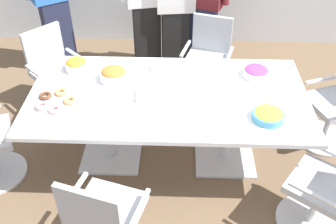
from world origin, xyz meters
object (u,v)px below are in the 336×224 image
object	(u,v)px
office_chair_4	(328,193)
snack_bowl_candy_mix	(256,72)
snack_bowl_pretzels	(114,74)
donut_platter	(55,101)
snack_bowl_chips_orange	(76,64)
office_chair_0	(207,63)
person_standing_2	(176,4)
snack_bowl_chips_yellow	(268,115)
napkin_pile	(149,94)
conference_table	(168,105)
plate_stack	(161,66)
office_chair_3	(105,222)
office_chair_1	(57,75)

from	to	relation	value
office_chair_4	snack_bowl_candy_mix	bearing A→B (deg)	59.24
snack_bowl_pretzels	donut_platter	distance (m)	0.57
snack_bowl_chips_orange	office_chair_0	bearing A→B (deg)	29.23
person_standing_2	snack_bowl_pretzels	distance (m)	1.49
snack_bowl_chips_yellow	napkin_pile	distance (m)	1.00
person_standing_2	conference_table	bearing A→B (deg)	82.02
person_standing_2	plate_stack	xyz separation A→B (m)	(-0.12, -1.17, -0.11)
conference_table	office_chair_0	bearing A→B (deg)	69.24
office_chair_3	donut_platter	size ratio (longest dim) A/B	2.66
snack_bowl_chips_orange	snack_bowl_candy_mix	bearing A→B (deg)	-1.70
person_standing_2	snack_bowl_pretzels	world-z (taller)	person_standing_2
office_chair_1	person_standing_2	xyz separation A→B (m)	(1.27, 0.83, 0.47)
office_chair_4	snack_bowl_pretzels	size ratio (longest dim) A/B	3.67
conference_table	snack_bowl_chips_yellow	distance (m)	0.87
office_chair_3	napkin_pile	bearing A→B (deg)	92.89
office_chair_1	snack_bowl_chips_yellow	world-z (taller)	office_chair_1
office_chair_0	plate_stack	distance (m)	0.89
office_chair_1	snack_bowl_pretzels	size ratio (longest dim) A/B	3.67
snack_bowl_pretzels	snack_bowl_candy_mix	xyz separation A→B (m)	(1.29, 0.10, -0.01)
snack_bowl_candy_mix	office_chair_4	bearing A→B (deg)	-67.46
person_standing_2	napkin_pile	distance (m)	1.66
office_chair_1	donut_platter	bearing A→B (deg)	60.69
conference_table	office_chair_4	xyz separation A→B (m)	(1.24, -0.76, -0.22)
snack_bowl_pretzels	snack_bowl_candy_mix	world-z (taller)	snack_bowl_pretzels
office_chair_3	snack_bowl_candy_mix	xyz separation A→B (m)	(1.20, 1.38, 0.39)
office_chair_3	napkin_pile	xyz separation A→B (m)	(0.24, 1.02, 0.37)
snack_bowl_chips_orange	donut_platter	world-z (taller)	snack_bowl_chips_orange
donut_platter	plate_stack	distance (m)	1.03
snack_bowl_chips_yellow	napkin_pile	xyz separation A→B (m)	(-0.97, 0.25, -0.01)
office_chair_3	person_standing_2	size ratio (longest dim) A/B	0.54
office_chair_0	snack_bowl_chips_yellow	world-z (taller)	office_chair_0
plate_stack	conference_table	bearing A→B (deg)	-78.87
person_standing_2	office_chair_1	bearing A→B (deg)	26.51
conference_table	office_chair_4	world-z (taller)	office_chair_4
office_chair_0	office_chair_3	xyz separation A→B (m)	(-0.81, -2.14, 0.00)
conference_table	snack_bowl_candy_mix	xyz separation A→B (m)	(0.79, 0.31, 0.17)
office_chair_0	plate_stack	size ratio (longest dim) A/B	4.32
snack_bowl_candy_mix	plate_stack	xyz separation A→B (m)	(-0.87, 0.11, -0.03)
office_chair_4	donut_platter	bearing A→B (deg)	111.34
office_chair_1	donut_platter	distance (m)	1.04
donut_platter	conference_table	bearing A→B (deg)	9.79
conference_table	snack_bowl_chips_orange	size ratio (longest dim) A/B	11.26
office_chair_1	person_standing_2	distance (m)	1.59
plate_stack	snack_bowl_candy_mix	bearing A→B (deg)	-7.07
person_standing_2	snack_bowl_candy_mix	xyz separation A→B (m)	(0.76, -1.28, -0.08)
conference_table	office_chair_0	world-z (taller)	office_chair_0
snack_bowl_candy_mix	snack_bowl_chips_orange	bearing A→B (deg)	178.30
office_chair_0	office_chair_1	distance (m)	1.67
office_chair_4	donut_platter	xyz separation A→B (m)	(-2.17, 0.60, 0.36)
conference_table	person_standing_2	bearing A→B (deg)	88.79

